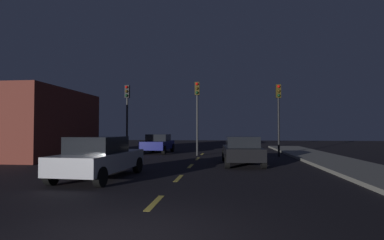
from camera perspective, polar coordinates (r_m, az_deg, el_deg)
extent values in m
plane|color=black|center=(12.06, -2.06, -10.34)|extent=(80.00, 80.00, 0.00)
cube|color=#EACC4C|center=(7.81, -6.95, -15.01)|extent=(0.16, 1.60, 0.01)
cube|color=#EACC4C|center=(11.48, -2.50, -10.76)|extent=(0.16, 1.60, 0.01)
cube|color=#EACC4C|center=(15.21, -0.28, -8.56)|extent=(0.16, 1.60, 0.01)
cube|color=#EACC4C|center=(18.97, 1.06, -7.22)|extent=(0.16, 1.60, 0.01)
cube|color=#EACC4C|center=(22.74, 1.94, -6.32)|extent=(0.16, 1.60, 0.01)
cylinder|color=#2D2D30|center=(22.19, -11.99, 0.00)|extent=(0.14, 0.14, 4.95)
cube|color=black|center=(22.34, -11.96, 5.20)|extent=(0.32, 0.24, 0.90)
sphere|color=red|center=(22.23, -12.08, 6.02)|extent=(0.20, 0.20, 0.20)
sphere|color=#3F2D0C|center=(22.19, -12.09, 5.25)|extent=(0.20, 0.20, 0.20)
sphere|color=#0C3319|center=(22.16, -12.09, 4.48)|extent=(0.20, 0.20, 0.20)
cylinder|color=#2D2D30|center=(21.16, 0.97, 0.23)|extent=(0.14, 0.14, 5.09)
cube|color=#382D0C|center=(21.34, 0.97, 5.86)|extent=(0.32, 0.24, 0.90)
sphere|color=red|center=(21.22, 0.93, 6.72)|extent=(0.20, 0.20, 0.20)
sphere|color=#3F2D0C|center=(21.18, 0.93, 5.92)|extent=(0.20, 0.20, 0.20)
sphere|color=#0C3319|center=(21.14, 0.93, 5.12)|extent=(0.20, 0.20, 0.20)
cylinder|color=black|center=(21.35, 15.81, -0.07)|extent=(0.14, 0.14, 4.83)
cube|color=#382D0C|center=(21.50, 15.77, 5.18)|extent=(0.32, 0.24, 0.90)
sphere|color=red|center=(21.38, 15.83, 6.02)|extent=(0.20, 0.20, 0.20)
sphere|color=#3F2D0C|center=(21.34, 15.84, 5.23)|extent=(0.20, 0.20, 0.20)
sphere|color=#0C3319|center=(21.31, 15.85, 4.43)|extent=(0.20, 0.20, 0.20)
cube|color=black|center=(16.03, 9.24, -5.99)|extent=(1.99, 4.50, 0.59)
cube|color=black|center=(15.78, 9.31, -4.02)|extent=(1.66, 2.06, 0.53)
cylinder|color=black|center=(17.65, 6.01, -6.58)|extent=(0.25, 0.65, 0.64)
cylinder|color=black|center=(17.80, 11.41, -6.52)|extent=(0.25, 0.65, 0.64)
cylinder|color=black|center=(14.34, 6.55, -7.68)|extent=(0.25, 0.65, 0.64)
cylinder|color=black|center=(14.52, 13.18, -7.58)|extent=(0.25, 0.65, 0.64)
cube|color=silver|center=(11.87, -16.73, -7.33)|extent=(2.10, 4.50, 0.63)
cube|color=black|center=(11.63, -17.19, -4.44)|extent=(1.72, 2.08, 0.59)
cylinder|color=black|center=(13.74, -16.78, -7.88)|extent=(0.26, 0.65, 0.64)
cylinder|color=black|center=(13.07, -10.09, -8.24)|extent=(0.26, 0.65, 0.64)
cylinder|color=black|center=(10.93, -24.72, -9.37)|extent=(0.26, 0.65, 0.64)
cylinder|color=black|center=(10.07, -16.69, -10.13)|extent=(0.26, 0.65, 0.64)
cube|color=navy|center=(23.77, -6.40, -4.62)|extent=(1.93, 4.11, 0.61)
cube|color=black|center=(23.95, -6.27, -3.26)|extent=(1.64, 1.87, 0.51)
cylinder|color=black|center=(22.16, -5.25, -5.61)|extent=(0.24, 0.65, 0.64)
cylinder|color=black|center=(22.61, -9.42, -5.52)|extent=(0.24, 0.65, 0.64)
cylinder|color=black|center=(25.03, -3.68, -5.18)|extent=(0.24, 0.65, 0.64)
cylinder|color=black|center=(25.43, -7.40, -5.12)|extent=(0.24, 0.65, 0.64)
cube|color=maroon|center=(22.40, -27.38, -0.65)|extent=(5.39, 8.06, 4.34)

